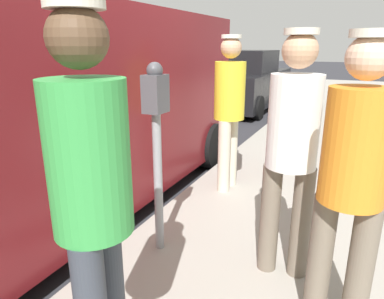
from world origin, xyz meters
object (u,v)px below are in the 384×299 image
(parking_meter_near, at_px, (156,128))
(pedestrian_in_white, at_px, (292,143))
(pedestrian_in_orange, at_px, (353,174))
(pedestrian_in_green, at_px, (92,192))
(pedestrian_in_yellow, at_px, (229,104))
(parked_sedan_ahead, at_px, (244,82))
(parked_van, at_px, (52,108))

(parking_meter_near, xyz_separation_m, pedestrian_in_white, (0.99, 0.13, -0.03))
(pedestrian_in_white, relative_size, pedestrian_in_orange, 1.02)
(pedestrian_in_green, bearing_deg, pedestrian_in_yellow, 97.04)
(pedestrian_in_green, bearing_deg, pedestrian_in_white, 65.03)
(pedestrian_in_orange, relative_size, pedestrian_in_green, 0.95)
(parking_meter_near, bearing_deg, pedestrian_in_yellow, 87.33)
(pedestrian_in_white, xyz_separation_m, parked_sedan_ahead, (-2.70, 7.60, -0.40))
(parking_meter_near, distance_m, pedestrian_in_green, 1.22)
(parking_meter_near, distance_m, pedestrian_in_yellow, 1.45)
(pedestrian_in_yellow, distance_m, pedestrian_in_green, 2.62)
(parking_meter_near, distance_m, parked_van, 1.55)
(parking_meter_near, bearing_deg, parked_sedan_ahead, 102.49)
(pedestrian_in_orange, height_order, parked_sedan_ahead, pedestrian_in_orange)
(parking_meter_near, xyz_separation_m, pedestrian_in_yellow, (0.07, 1.44, -0.03))
(pedestrian_in_white, distance_m, pedestrian_in_orange, 0.55)
(parking_meter_near, distance_m, pedestrian_in_white, 1.00)
(parking_meter_near, relative_size, pedestrian_in_yellow, 0.87)
(pedestrian_in_green, distance_m, parked_sedan_ahead, 9.14)
(parked_van, bearing_deg, parked_sedan_ahead, 91.65)
(parking_meter_near, xyz_separation_m, parked_sedan_ahead, (-1.71, 7.72, -0.43))
(pedestrian_in_orange, distance_m, pedestrian_in_yellow, 2.15)
(pedestrian_in_yellow, xyz_separation_m, parked_van, (-1.57, -1.07, 0.00))
(parking_meter_near, relative_size, pedestrian_in_green, 0.85)
(parked_van, distance_m, parked_sedan_ahead, 7.36)
(parking_meter_near, height_order, pedestrian_in_orange, pedestrian_in_orange)
(parking_meter_near, bearing_deg, pedestrian_in_green, -71.43)
(pedestrian_in_yellow, relative_size, pedestrian_in_green, 0.97)
(parked_van, bearing_deg, pedestrian_in_orange, -12.54)
(pedestrian_in_yellow, xyz_separation_m, pedestrian_in_green, (0.32, -2.60, 0.04))
(parking_meter_near, relative_size, pedestrian_in_white, 0.88)
(pedestrian_in_white, xyz_separation_m, pedestrian_in_green, (-0.60, -1.29, 0.04))
(pedestrian_in_yellow, bearing_deg, pedestrian_in_orange, -52.55)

